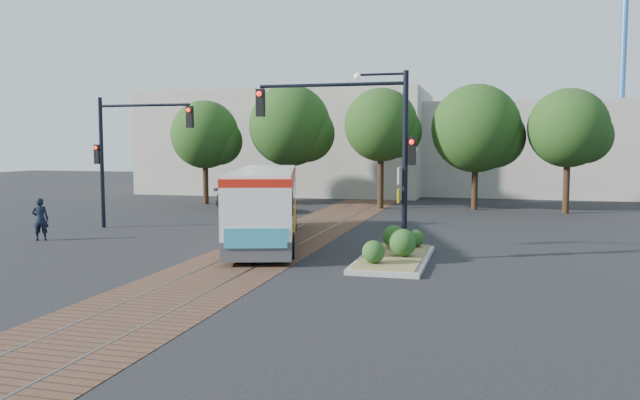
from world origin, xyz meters
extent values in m
plane|color=black|center=(0.00, 0.00, 0.00)|extent=(120.00, 120.00, 0.00)
cube|color=#523425|center=(0.00, 4.00, 0.01)|extent=(3.60, 40.00, 0.01)
cube|color=slate|center=(-0.75, 4.00, 0.01)|extent=(0.06, 40.00, 0.01)
cube|color=slate|center=(0.75, 4.00, 0.01)|extent=(0.06, 40.00, 0.01)
cylinder|color=#382314|center=(-10.00, 16.00, 1.43)|extent=(0.36, 0.36, 2.86)
sphere|color=#183410|center=(-10.00, 16.00, 4.51)|extent=(4.40, 4.40, 4.40)
cylinder|color=#382314|center=(-4.50, 16.80, 1.56)|extent=(0.36, 0.36, 3.12)
sphere|color=#183410|center=(-4.50, 16.80, 5.07)|extent=(5.20, 5.20, 5.20)
cylinder|color=#382314|center=(1.50, 16.00, 1.69)|extent=(0.36, 0.36, 3.39)
sphere|color=#183410|center=(1.50, 16.00, 5.04)|extent=(4.40, 4.40, 4.40)
cylinder|color=#382314|center=(7.00, 16.80, 1.43)|extent=(0.36, 0.36, 2.86)
sphere|color=#183410|center=(7.00, 16.80, 4.81)|extent=(5.20, 5.20, 5.20)
cylinder|color=#382314|center=(12.00, 16.00, 1.56)|extent=(0.36, 0.36, 3.12)
sphere|color=#183410|center=(12.00, 16.00, 4.77)|extent=(4.40, 4.40, 4.40)
cube|color=#ADA899|center=(-8.00, 28.00, 4.00)|extent=(22.00, 12.00, 8.00)
cube|color=#ADA899|center=(12.00, 30.00, 3.50)|extent=(18.00, 10.00, 7.00)
cylinder|color=#3F72B2|center=(18.00, 34.00, 9.00)|extent=(0.50, 0.50, 18.00)
cube|color=#444446|center=(-0.72, 1.89, 0.49)|extent=(5.21, 10.90, 0.62)
cube|color=white|center=(-0.72, 1.89, 1.65)|extent=(5.23, 10.90, 1.70)
cube|color=black|center=(-0.80, 2.14, 1.92)|extent=(4.97, 9.89, 0.80)
cube|color=red|center=(-0.72, 1.89, 2.63)|extent=(5.26, 10.91, 0.27)
cube|color=white|center=(-0.72, 1.89, 2.81)|extent=(5.06, 10.54, 0.12)
cube|color=black|center=(0.77, -3.11, 2.01)|extent=(1.40, 0.51, 0.80)
cube|color=teal|center=(0.82, -3.26, 0.94)|extent=(1.90, 0.61, 0.62)
cube|color=orange|center=(0.64, 1.36, 1.12)|extent=(1.20, 3.86, 0.98)
cylinder|color=black|center=(-0.61, -2.08, 0.45)|extent=(0.56, 0.94, 0.89)
cylinder|color=black|center=(1.36, -1.50, 0.45)|extent=(0.56, 0.94, 0.89)
cylinder|color=black|center=(-2.68, 4.84, 0.45)|extent=(0.56, 0.94, 0.89)
cylinder|color=black|center=(-0.71, 5.43, 0.45)|extent=(0.56, 0.94, 0.89)
cube|color=gray|center=(4.80, -1.00, 0.07)|extent=(2.20, 5.20, 0.15)
cube|color=olive|center=(4.80, -1.00, 0.19)|extent=(1.90, 4.80, 0.08)
sphere|color=#1E4719|center=(4.40, -2.60, 0.58)|extent=(0.70, 0.70, 0.70)
sphere|color=#1E4719|center=(5.10, -1.20, 0.68)|extent=(0.90, 0.90, 0.90)
sphere|color=#1E4719|center=(4.60, 0.40, 0.63)|extent=(0.80, 0.80, 0.80)
sphere|color=#1E4719|center=(5.30, 0.90, 0.53)|extent=(0.60, 0.60, 0.60)
cylinder|color=black|center=(5.10, -0.80, 3.21)|extent=(0.18, 0.18, 6.00)
cylinder|color=black|center=(2.60, -0.80, 5.81)|extent=(5.00, 0.12, 0.12)
cube|color=black|center=(0.10, -0.80, 5.26)|extent=(0.28, 0.22, 0.95)
sphere|color=#FF190C|center=(0.10, -0.94, 5.56)|extent=(0.18, 0.18, 0.18)
cube|color=black|center=(5.32, -0.80, 3.61)|extent=(0.26, 0.20, 0.90)
sphere|color=#FF190C|center=(5.32, -0.93, 3.92)|extent=(0.16, 0.16, 0.16)
cube|color=white|center=(4.92, -0.92, 2.81)|extent=(0.04, 0.45, 0.55)
cube|color=yellow|center=(4.92, -0.92, 2.17)|extent=(0.04, 0.45, 0.45)
cylinder|color=black|center=(4.30, -0.80, 6.12)|extent=(1.60, 0.08, 0.08)
sphere|color=silver|center=(3.50, -0.80, 6.06)|extent=(0.24, 0.24, 0.24)
cylinder|color=black|center=(-9.50, 4.00, 3.00)|extent=(0.18, 0.18, 6.00)
cylinder|color=black|center=(-7.25, 4.00, 5.60)|extent=(4.50, 0.12, 0.12)
cube|color=black|center=(-5.00, 4.00, 5.05)|extent=(0.28, 0.22, 0.95)
sphere|color=#FF190C|center=(-5.00, 3.86, 5.35)|extent=(0.18, 0.18, 0.18)
cube|color=black|center=(-9.72, 4.00, 3.40)|extent=(0.26, 0.20, 0.90)
sphere|color=#FF190C|center=(-9.72, 3.87, 3.70)|extent=(0.16, 0.16, 0.16)
imported|color=black|center=(-9.57, -0.14, 0.86)|extent=(0.75, 0.65, 1.72)
imported|color=black|center=(-5.21, 12.17, 0.68)|extent=(5.07, 3.31, 1.37)
camera|label=1|loc=(7.70, -21.18, 3.80)|focal=35.00mm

